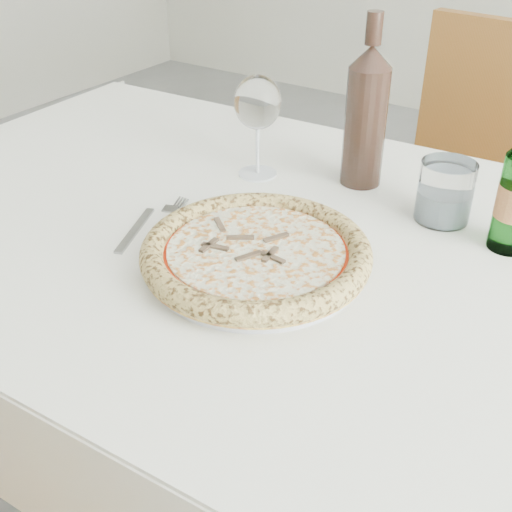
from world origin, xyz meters
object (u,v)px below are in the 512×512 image
object	(u,v)px
wine_glass	(258,105)
wine_bottle	(366,115)
dining_table	(291,282)
tumbler	(444,195)
chair_far	(474,193)
plate	(256,263)
pizza	(256,252)

from	to	relation	value
wine_glass	wine_bottle	bearing A→B (deg)	24.30
dining_table	tumbler	bearing A→B (deg)	48.48
tumbler	wine_bottle	world-z (taller)	wine_bottle
chair_far	plate	xyz separation A→B (m)	(-0.07, -0.87, 0.23)
dining_table	plate	distance (m)	0.13
dining_table	plate	xyz separation A→B (m)	(0.00, -0.10, 0.09)
pizza	dining_table	bearing A→B (deg)	90.00
chair_far	wine_bottle	size ratio (longest dim) A/B	3.16
plate	wine_bottle	size ratio (longest dim) A/B	1.02
pizza	tumbler	size ratio (longest dim) A/B	3.33
dining_table	plate	bearing A→B (deg)	-90.00
pizza	chair_far	bearing A→B (deg)	85.31
tumbler	wine_bottle	size ratio (longest dim) A/B	0.33
dining_table	wine_bottle	size ratio (longest dim) A/B	5.44
tumbler	wine_bottle	bearing A→B (deg)	163.24
dining_table	wine_bottle	bearing A→B (deg)	90.88
plate	wine_glass	bearing A→B (deg)	123.57
wine_glass	pizza	bearing A→B (deg)	-56.43
plate	dining_table	bearing A→B (deg)	90.00
dining_table	wine_bottle	world-z (taller)	wine_bottle
wine_bottle	tumbler	bearing A→B (deg)	-16.76
chair_far	plate	world-z (taller)	chair_far
pizza	tumbler	distance (m)	0.33
pizza	tumbler	xyz separation A→B (m)	(0.17, 0.29, 0.02)
tumbler	wine_glass	bearing A→B (deg)	-175.69
dining_table	chair_far	size ratio (longest dim) A/B	1.72
chair_far	pizza	size ratio (longest dim) A/B	2.85
dining_table	pizza	bearing A→B (deg)	-90.00
pizza	wine_glass	size ratio (longest dim) A/B	1.77
pizza	wine_glass	distance (m)	0.33
plate	tumbler	xyz separation A→B (m)	(0.17, 0.29, 0.03)
dining_table	tumbler	distance (m)	0.28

